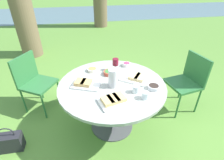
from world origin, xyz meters
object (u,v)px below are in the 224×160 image
dining_table (112,91)px  handbag (10,142)px  chair_near_left (33,79)px  wine_glass (115,62)px  chair_far_back (188,79)px  water_pitcher (113,78)px

dining_table → handbag: bearing=-172.8°
handbag → chair_near_left: bearing=74.5°
chair_near_left → handbag: bearing=-105.5°
chair_near_left → handbag: chair_near_left is taller
wine_glass → handbag: (-1.42, -0.50, -0.72)m
chair_far_back → handbag: (-2.51, -0.39, -0.40)m
water_pitcher → wine_glass: size_ratio=1.30×
dining_table → wine_glass: (0.11, 0.34, 0.24)m
dining_table → chair_near_left: size_ratio=1.49×
dining_table → chair_far_back: chair_far_back is taller
dining_table → wine_glass: size_ratio=7.60×
handbag → water_pitcher: bearing=5.3°
water_pitcher → chair_far_back: bearing=12.7°
chair_far_back → wine_glass: bearing=174.1°
water_pitcher → handbag: (-1.32, -0.12, -0.71)m
dining_table → water_pitcher: water_pitcher is taller
wine_glass → chair_near_left: bearing=166.5°
chair_near_left → chair_far_back: 2.33m
dining_table → water_pitcher: 0.23m
chair_far_back → handbag: chair_far_back is taller
chair_near_left → handbag: size_ratio=2.42×
chair_far_back → wine_glass: (-1.10, 0.11, 0.32)m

